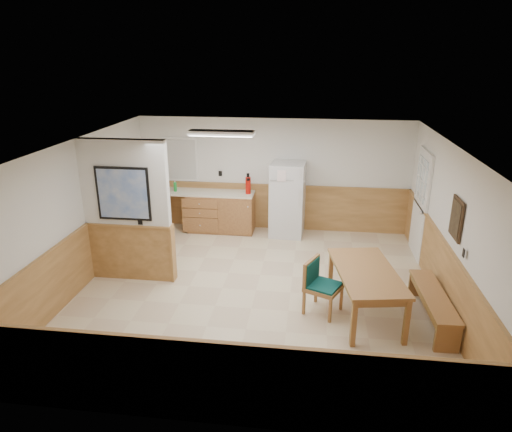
# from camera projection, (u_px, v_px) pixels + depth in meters

# --- Properties ---
(ground) EXTENTS (6.00, 6.00, 0.00)m
(ground) POSITION_uv_depth(u_px,v_px,m) (256.00, 290.00, 7.76)
(ground) COLOR beige
(ground) RESTS_ON ground
(ceiling) EXTENTS (6.00, 6.00, 0.02)m
(ceiling) POSITION_uv_depth(u_px,v_px,m) (256.00, 145.00, 6.92)
(ceiling) COLOR white
(ceiling) RESTS_ON back_wall
(back_wall) EXTENTS (6.00, 0.02, 2.50)m
(back_wall) POSITION_uv_depth(u_px,v_px,m) (273.00, 175.00, 10.14)
(back_wall) COLOR silver
(back_wall) RESTS_ON ground
(right_wall) EXTENTS (0.02, 6.00, 2.50)m
(right_wall) POSITION_uv_depth(u_px,v_px,m) (450.00, 230.00, 6.98)
(right_wall) COLOR silver
(right_wall) RESTS_ON ground
(left_wall) EXTENTS (0.02, 6.00, 2.50)m
(left_wall) POSITION_uv_depth(u_px,v_px,m) (80.00, 214.00, 7.70)
(left_wall) COLOR silver
(left_wall) RESTS_ON ground
(wainscot_back) EXTENTS (6.00, 0.04, 1.00)m
(wainscot_back) POSITION_uv_depth(u_px,v_px,m) (273.00, 207.00, 10.37)
(wainscot_back) COLOR tan
(wainscot_back) RESTS_ON ground
(wainscot_right) EXTENTS (0.04, 6.00, 1.00)m
(wainscot_right) POSITION_uv_depth(u_px,v_px,m) (442.00, 274.00, 7.23)
(wainscot_right) COLOR tan
(wainscot_right) RESTS_ON ground
(wainscot_left) EXTENTS (0.04, 6.00, 1.00)m
(wainscot_left) POSITION_uv_depth(u_px,v_px,m) (87.00, 254.00, 7.95)
(wainscot_left) COLOR tan
(wainscot_left) RESTS_ON ground
(partition_wall) EXTENTS (1.50, 0.20, 2.50)m
(partition_wall) POSITION_uv_depth(u_px,v_px,m) (127.00, 213.00, 7.80)
(partition_wall) COLOR silver
(partition_wall) RESTS_ON ground
(kitchen_counter) EXTENTS (2.20, 0.61, 1.00)m
(kitchen_counter) POSITION_uv_depth(u_px,v_px,m) (218.00, 211.00, 10.25)
(kitchen_counter) COLOR #A06E38
(kitchen_counter) RESTS_ON ground
(exterior_door) EXTENTS (0.07, 1.02, 2.15)m
(exterior_door) POSITION_uv_depth(u_px,v_px,m) (420.00, 204.00, 8.82)
(exterior_door) COLOR white
(exterior_door) RESTS_ON ground
(kitchen_window) EXTENTS (0.80, 0.04, 1.00)m
(kitchen_window) POSITION_uv_depth(u_px,v_px,m) (181.00, 159.00, 10.27)
(kitchen_window) COLOR white
(kitchen_window) RESTS_ON back_wall
(wall_painting) EXTENTS (0.04, 0.50, 0.60)m
(wall_painting) POSITION_uv_depth(u_px,v_px,m) (456.00, 219.00, 6.60)
(wall_painting) COLOR #352415
(wall_painting) RESTS_ON right_wall
(fluorescent_fixture) EXTENTS (1.20, 0.30, 0.09)m
(fluorescent_fixture) POSITION_uv_depth(u_px,v_px,m) (221.00, 133.00, 8.25)
(fluorescent_fixture) COLOR white
(fluorescent_fixture) RESTS_ON ceiling
(refrigerator) EXTENTS (0.76, 0.75, 1.62)m
(refrigerator) POSITION_uv_depth(u_px,v_px,m) (288.00, 199.00, 9.90)
(refrigerator) COLOR silver
(refrigerator) RESTS_ON ground
(dining_table) EXTENTS (1.13, 1.82, 0.75)m
(dining_table) POSITION_uv_depth(u_px,v_px,m) (366.00, 276.00, 6.83)
(dining_table) COLOR #9E5E3A
(dining_table) RESTS_ON ground
(dining_bench) EXTENTS (0.42, 1.64, 0.45)m
(dining_bench) POSITION_uv_depth(u_px,v_px,m) (433.00, 301.00, 6.77)
(dining_bench) COLOR #9E5E3A
(dining_bench) RESTS_ON ground
(dining_chair) EXTENTS (0.82, 0.71, 0.85)m
(dining_chair) POSITION_uv_depth(u_px,v_px,m) (318.00, 282.00, 7.00)
(dining_chair) COLOR #9E5E3A
(dining_chair) RESTS_ON ground
(fire_extinguisher) EXTENTS (0.13, 0.13, 0.46)m
(fire_extinguisher) POSITION_uv_depth(u_px,v_px,m) (248.00, 185.00, 9.94)
(fire_extinguisher) COLOR #AE1109
(fire_extinguisher) RESTS_ON kitchen_counter
(soap_bottle) EXTENTS (0.08, 0.08, 0.21)m
(soap_bottle) POSITION_uv_depth(u_px,v_px,m) (175.00, 187.00, 10.14)
(soap_bottle) COLOR green
(soap_bottle) RESTS_ON kitchen_counter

